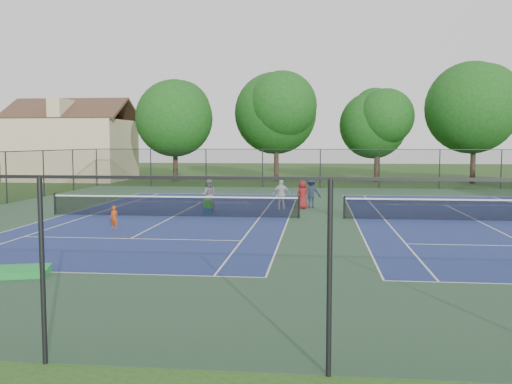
# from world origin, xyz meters

# --- Properties ---
(ground) EXTENTS (140.00, 140.00, 0.00)m
(ground) POSITION_xyz_m (0.00, 0.00, 0.00)
(ground) COLOR #234716
(ground) RESTS_ON ground
(court_pad) EXTENTS (36.00, 36.00, 0.01)m
(court_pad) POSITION_xyz_m (0.00, 0.00, 0.00)
(court_pad) COLOR #2C4F2E
(court_pad) RESTS_ON ground
(tennis_court_left) EXTENTS (12.00, 23.83, 1.07)m
(tennis_court_left) POSITION_xyz_m (-7.00, 0.00, 0.10)
(tennis_court_left) COLOR navy
(tennis_court_left) RESTS_ON ground
(tennis_court_right) EXTENTS (12.00, 23.83, 1.07)m
(tennis_court_right) POSITION_xyz_m (7.00, 0.00, 0.10)
(tennis_court_right) COLOR navy
(tennis_court_right) RESTS_ON ground
(perimeter_fence) EXTENTS (36.08, 36.08, 3.02)m
(perimeter_fence) POSITION_xyz_m (0.00, 0.00, 1.60)
(perimeter_fence) COLOR black
(perimeter_fence) RESTS_ON ground
(tree_back_a) EXTENTS (6.80, 6.80, 9.15)m
(tree_back_a) POSITION_xyz_m (-13.00, 24.00, 6.04)
(tree_back_a) COLOR #2D2116
(tree_back_a) RESTS_ON ground
(tree_back_b) EXTENTS (7.60, 7.60, 10.03)m
(tree_back_b) POSITION_xyz_m (-4.00, 26.00, 6.60)
(tree_back_b) COLOR #2D2116
(tree_back_b) RESTS_ON ground
(tree_back_c) EXTENTS (6.00, 6.00, 8.40)m
(tree_back_c) POSITION_xyz_m (5.00, 25.00, 5.48)
(tree_back_c) COLOR #2D2116
(tree_back_c) RESTS_ON ground
(tree_back_d) EXTENTS (7.80, 7.80, 10.37)m
(tree_back_d) POSITION_xyz_m (13.00, 24.00, 6.82)
(tree_back_d) COLOR #2D2116
(tree_back_d) RESTS_ON ground
(clapboard_house) EXTENTS (10.80, 8.10, 7.65)m
(clapboard_house) POSITION_xyz_m (-23.00, 25.00, 3.09)
(clapboard_house) COLOR tan
(clapboard_house) RESTS_ON ground
(child_player) EXTENTS (0.39, 0.30, 0.95)m
(child_player) POSITION_xyz_m (-8.46, -4.08, 0.47)
(child_player) COLOR #CF480D
(child_player) RESTS_ON ground
(instructor) EXTENTS (0.89, 0.74, 1.64)m
(instructor) POSITION_xyz_m (-5.79, 2.39, 0.82)
(instructor) COLOR gray
(instructor) RESTS_ON ground
(bystander_a) EXTENTS (1.03, 0.66, 1.62)m
(bystander_a) POSITION_xyz_m (-2.07, 3.27, 0.81)
(bystander_a) COLOR silver
(bystander_a) RESTS_ON ground
(bystander_b) EXTENTS (1.06, 0.63, 1.63)m
(bystander_b) POSITION_xyz_m (-0.53, 4.38, 0.81)
(bystander_b) COLOR #1C253E
(bystander_b) RESTS_ON ground
(bystander_c) EXTENTS (0.88, 0.79, 1.52)m
(bystander_c) POSITION_xyz_m (-0.98, 3.79, 0.76)
(bystander_c) COLOR maroon
(bystander_c) RESTS_ON ground
(ball_crate) EXTENTS (0.47, 0.40, 0.28)m
(ball_crate) POSITION_xyz_m (-5.58, 1.20, 0.14)
(ball_crate) COLOR #154297
(ball_crate) RESTS_ON ground
(ball_hopper) EXTENTS (0.38, 0.33, 0.43)m
(ball_hopper) POSITION_xyz_m (-5.58, 1.20, 0.50)
(ball_hopper) COLOR green
(ball_hopper) RESTS_ON ball_crate
(green_tarp) EXTENTS (1.64, 1.46, 0.18)m
(green_tarp) POSITION_xyz_m (-8.02, -12.26, 0.10)
(green_tarp) COLOR green
(green_tarp) RESTS_ON ground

